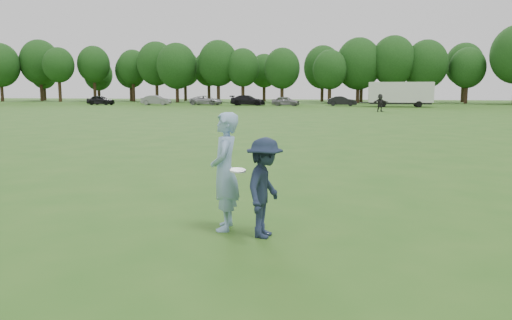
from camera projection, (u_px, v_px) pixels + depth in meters
The scene contains 13 objects.
ground at pixel (206, 222), 9.07m from camera, with size 200.00×200.00×0.00m, color #295818.
thrower at pixel (225, 172), 8.51m from camera, with size 0.74×0.48×2.02m, color #88ABD3.
defender at pixel (265, 188), 8.09m from camera, with size 1.06×0.61×1.64m, color #1A253A.
player_far_d at pixel (380, 103), 51.13m from camera, with size 1.70×0.54×1.84m, color #262626.
car_a at pixel (101, 100), 72.30m from camera, with size 1.63×4.05×1.38m, color black.
car_b at pixel (156, 100), 71.94m from camera, with size 1.47×4.21×1.39m, color gray.
car_c at pixel (206, 100), 71.84m from camera, with size 2.20×4.78×1.33m, color #A3A3A8.
car_d at pixel (248, 100), 70.14m from camera, with size 2.00×4.92×1.43m, color black.
car_e at pixel (286, 101), 68.32m from camera, with size 1.54×3.83×1.30m, color slate.
car_f at pixel (342, 101), 68.18m from camera, with size 1.39×3.98×1.31m, color black.
disc_in_play at pixel (238, 170), 8.19m from camera, with size 0.28×0.28×0.07m.
cargo_trailer at pixel (400, 93), 64.19m from camera, with size 9.00×2.75×3.20m.
treeline at pixel (358, 65), 82.26m from camera, with size 130.35×18.39×11.74m.
Camera 1 is at (2.61, -8.46, 2.42)m, focal length 35.00 mm.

